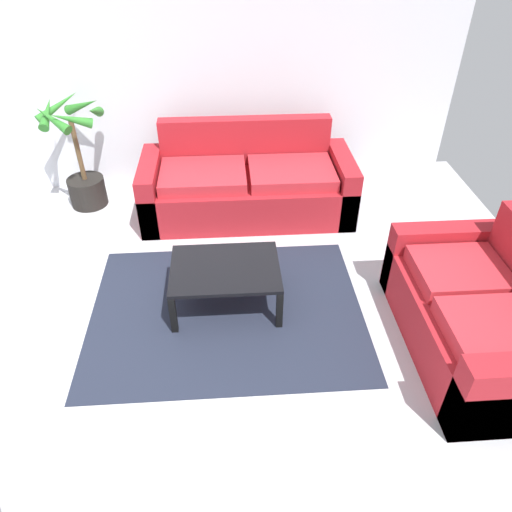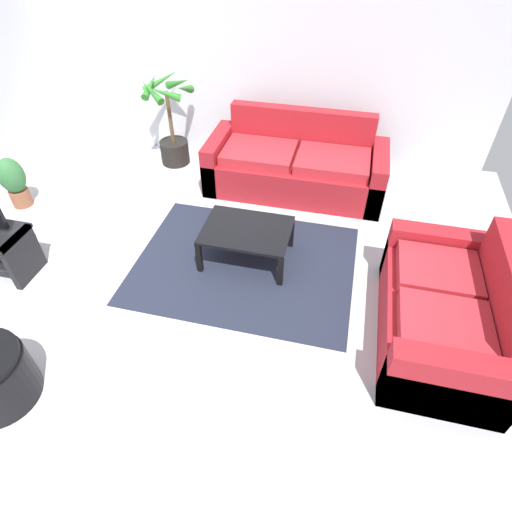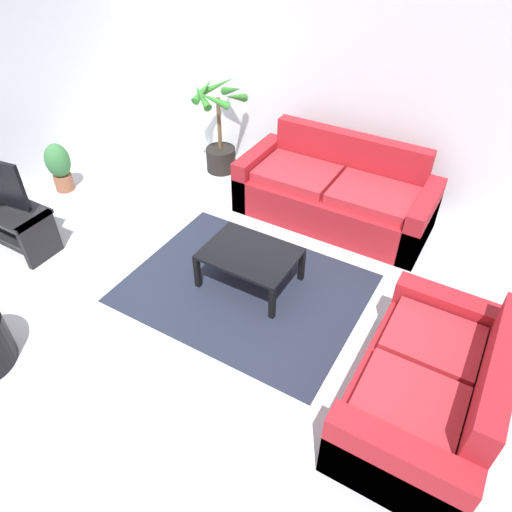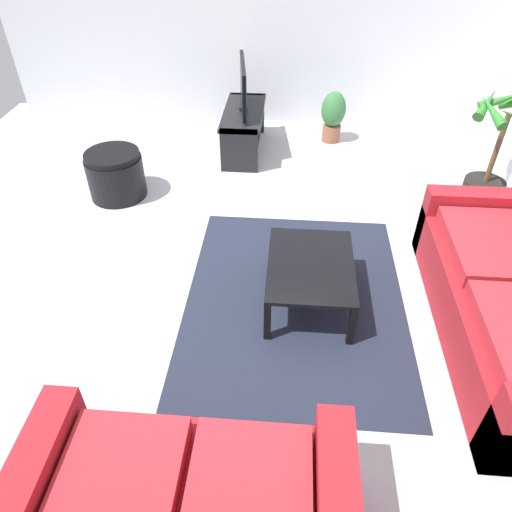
% 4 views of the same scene
% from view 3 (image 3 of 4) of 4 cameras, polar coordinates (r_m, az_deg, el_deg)
% --- Properties ---
extents(ground_plane, '(6.60, 6.60, 0.00)m').
position_cam_3_polar(ground_plane, '(4.41, -11.62, -7.58)').
color(ground_plane, '#B2B2B7').
extents(wall_back, '(6.00, 0.06, 2.70)m').
position_cam_3_polar(wall_back, '(5.83, 6.75, 21.28)').
color(wall_back, silver).
rests_on(wall_back, ground).
extents(couch_main, '(2.14, 0.90, 0.90)m').
position_cam_3_polar(couch_main, '(5.44, 9.44, 7.26)').
color(couch_main, maroon).
rests_on(couch_main, ground).
extents(couch_loveseat, '(0.90, 1.56, 0.90)m').
position_cam_3_polar(couch_loveseat, '(3.71, 19.84, -14.92)').
color(couch_loveseat, maroon).
rests_on(couch_loveseat, ground).
extents(tv_stand, '(1.10, 0.45, 0.49)m').
position_cam_3_polar(tv_stand, '(5.61, -27.98, 4.02)').
color(tv_stand, black).
rests_on(tv_stand, ground).
extents(coffee_table, '(0.86, 0.64, 0.38)m').
position_cam_3_polar(coffee_table, '(4.45, -0.74, -0.04)').
color(coffee_table, black).
rests_on(coffee_table, ground).
extents(area_rug, '(2.20, 1.70, 0.01)m').
position_cam_3_polar(area_rug, '(4.61, -1.35, -3.85)').
color(area_rug, '#1E2333').
rests_on(area_rug, ground).
extents(potted_palm, '(0.68, 0.70, 1.16)m').
position_cam_3_polar(potted_palm, '(6.26, -4.36, 14.13)').
color(potted_palm, black).
rests_on(potted_palm, ground).
extents(potted_plant_small, '(0.29, 0.29, 0.61)m').
position_cam_3_polar(potted_plant_small, '(6.34, -22.54, 9.99)').
color(potted_plant_small, brown).
rests_on(potted_plant_small, ground).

